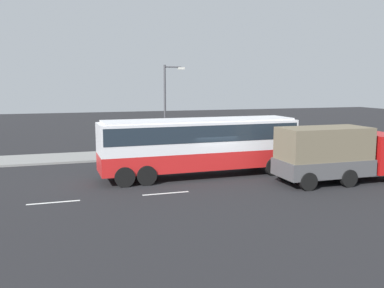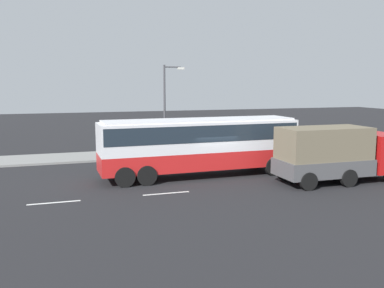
{
  "view_description": "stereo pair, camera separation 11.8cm",
  "coord_description": "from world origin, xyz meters",
  "px_view_note": "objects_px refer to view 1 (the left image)",
  "views": [
    {
      "loc": [
        -8.56,
        -22.97,
        5.5
      ],
      "look_at": [
        -0.94,
        0.81,
        1.9
      ],
      "focal_mm": 39.29,
      "sensor_mm": 36.0,
      "label": 1
    },
    {
      "loc": [
        -8.67,
        -22.93,
        5.5
      ],
      "look_at": [
        -0.94,
        0.81,
        1.9
      ],
      "focal_mm": 39.29,
      "sensor_mm": 36.0,
      "label": 2
    }
  ],
  "objects_px": {
    "car_blue_saloon": "(334,156)",
    "street_lamp": "(167,104)",
    "cargo_truck": "(337,153)",
    "coach_bus": "(200,141)",
    "pedestrian_at_crossing": "(231,140)",
    "pedestrian_near_curb": "(141,144)"
  },
  "relations": [
    {
      "from": "cargo_truck",
      "to": "pedestrian_near_curb",
      "type": "bearing_deg",
      "value": 128.69
    },
    {
      "from": "pedestrian_at_crossing",
      "to": "street_lamp",
      "type": "relative_size",
      "value": 0.23
    },
    {
      "from": "coach_bus",
      "to": "cargo_truck",
      "type": "distance_m",
      "value": 7.8
    },
    {
      "from": "coach_bus",
      "to": "street_lamp",
      "type": "xyz_separation_m",
      "value": [
        -0.19,
        6.97,
        1.87
      ]
    },
    {
      "from": "cargo_truck",
      "to": "pedestrian_near_curb",
      "type": "distance_m",
      "value": 14.38
    },
    {
      "from": "coach_bus",
      "to": "street_lamp",
      "type": "distance_m",
      "value": 7.22
    },
    {
      "from": "pedestrian_near_curb",
      "to": "pedestrian_at_crossing",
      "type": "relative_size",
      "value": 1.0
    },
    {
      "from": "car_blue_saloon",
      "to": "street_lamp",
      "type": "xyz_separation_m",
      "value": [
        -9.44,
        7.22,
        3.25
      ]
    },
    {
      "from": "car_blue_saloon",
      "to": "street_lamp",
      "type": "height_order",
      "value": "street_lamp"
    },
    {
      "from": "street_lamp",
      "to": "car_blue_saloon",
      "type": "bearing_deg",
      "value": -37.4
    },
    {
      "from": "coach_bus",
      "to": "pedestrian_at_crossing",
      "type": "height_order",
      "value": "coach_bus"
    },
    {
      "from": "cargo_truck",
      "to": "coach_bus",
      "type": "bearing_deg",
      "value": 151.42
    },
    {
      "from": "cargo_truck",
      "to": "pedestrian_at_crossing",
      "type": "relative_size",
      "value": 4.66
    },
    {
      "from": "car_blue_saloon",
      "to": "pedestrian_at_crossing",
      "type": "relative_size",
      "value": 2.77
    },
    {
      "from": "coach_bus",
      "to": "car_blue_saloon",
      "type": "distance_m",
      "value": 9.36
    },
    {
      "from": "car_blue_saloon",
      "to": "street_lamp",
      "type": "relative_size",
      "value": 0.64
    },
    {
      "from": "pedestrian_near_curb",
      "to": "pedestrian_at_crossing",
      "type": "height_order",
      "value": "pedestrian_at_crossing"
    },
    {
      "from": "cargo_truck",
      "to": "car_blue_saloon",
      "type": "xyz_separation_m",
      "value": [
        2.44,
        3.52,
        -0.93
      ]
    },
    {
      "from": "pedestrian_near_curb",
      "to": "street_lamp",
      "type": "bearing_deg",
      "value": 129.48
    },
    {
      "from": "cargo_truck",
      "to": "street_lamp",
      "type": "height_order",
      "value": "street_lamp"
    },
    {
      "from": "pedestrian_at_crossing",
      "to": "street_lamp",
      "type": "height_order",
      "value": "street_lamp"
    },
    {
      "from": "cargo_truck",
      "to": "pedestrian_at_crossing",
      "type": "xyz_separation_m",
      "value": [
        -1.71,
        11.08,
        -0.65
      ]
    }
  ]
}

